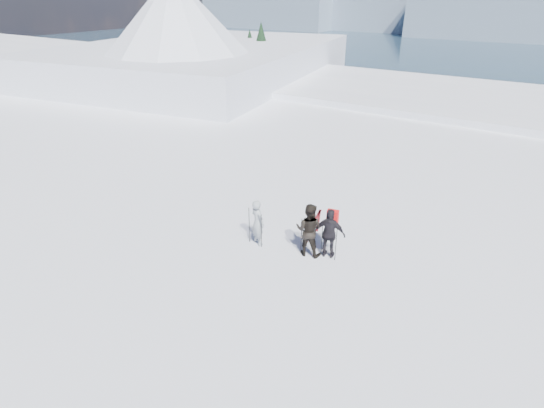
{
  "coord_description": "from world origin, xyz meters",
  "views": [
    {
      "loc": [
        4.42,
        -7.6,
        8.05
      ],
      "look_at": [
        -2.46,
        3.0,
        1.67
      ],
      "focal_mm": 28.0,
      "sensor_mm": 36.0,
      "label": 1
    }
  ],
  "objects_px": {
    "skier_dark": "(309,230)",
    "skis_loose": "(317,220)",
    "skier_grey": "(258,222)",
    "skier_pack": "(330,234)"
  },
  "relations": [
    {
      "from": "skier_dark",
      "to": "skis_loose",
      "type": "relative_size",
      "value": 1.12
    },
    {
      "from": "skier_grey",
      "to": "skier_dark",
      "type": "distance_m",
      "value": 1.85
    },
    {
      "from": "skier_dark",
      "to": "skier_grey",
      "type": "bearing_deg",
      "value": 0.49
    },
    {
      "from": "skier_grey",
      "to": "skier_pack",
      "type": "bearing_deg",
      "value": -143.1
    },
    {
      "from": "skier_dark",
      "to": "skier_pack",
      "type": "distance_m",
      "value": 0.7
    },
    {
      "from": "skier_grey",
      "to": "skier_dark",
      "type": "height_order",
      "value": "skier_dark"
    },
    {
      "from": "skier_pack",
      "to": "skis_loose",
      "type": "xyz_separation_m",
      "value": [
        -1.49,
        2.03,
        -0.87
      ]
    },
    {
      "from": "skier_grey",
      "to": "skier_dark",
      "type": "bearing_deg",
      "value": -145.46
    },
    {
      "from": "skier_grey",
      "to": "skier_pack",
      "type": "distance_m",
      "value": 2.54
    },
    {
      "from": "skis_loose",
      "to": "skier_dark",
      "type": "bearing_deg",
      "value": -69.89
    }
  ]
}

